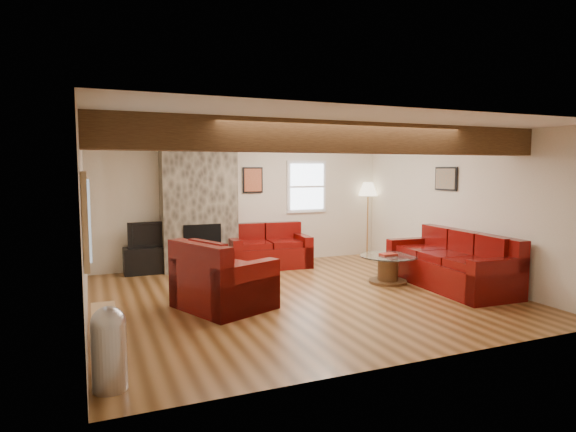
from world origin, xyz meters
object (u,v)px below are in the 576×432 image
object	(u,v)px
television	(151,234)
armchair_red	(224,274)
sofa_three	(449,260)
tv_cabinet	(151,260)
loveseat	(268,246)
floor_lamp	(368,193)
coffee_table	(388,269)

from	to	relation	value
television	armchair_red	bearing A→B (deg)	-76.20
sofa_three	armchair_red	size ratio (longest dim) A/B	1.97
sofa_three	tv_cabinet	world-z (taller)	sofa_three
loveseat	television	size ratio (longest dim) A/B	1.91
television	floor_lamp	world-z (taller)	floor_lamp
sofa_three	tv_cabinet	size ratio (longest dim) A/B	2.37
floor_lamp	tv_cabinet	bearing A→B (deg)	-179.75
sofa_three	television	world-z (taller)	television
loveseat	tv_cabinet	bearing A→B (deg)	176.30
coffee_table	armchair_red	bearing A→B (deg)	-172.93
armchair_red	tv_cabinet	size ratio (longest dim) A/B	1.20
sofa_three	loveseat	xyz separation A→B (m)	(-2.19, 2.64, -0.03)
television	floor_lamp	distance (m)	4.71
coffee_table	tv_cabinet	bearing A→B (deg)	147.27
television	coffee_table	bearing A→B (deg)	-32.73
tv_cabinet	loveseat	bearing A→B (deg)	-7.79
armchair_red	loveseat	bearing A→B (deg)	-55.62
floor_lamp	loveseat	bearing A→B (deg)	-172.63
loveseat	coffee_table	world-z (taller)	loveseat
armchair_red	tv_cabinet	xyz separation A→B (m)	(-0.66, 2.69, -0.23)
television	floor_lamp	size ratio (longest dim) A/B	0.51
armchair_red	floor_lamp	bearing A→B (deg)	-78.87
coffee_table	floor_lamp	size ratio (longest dim) A/B	0.59
loveseat	floor_lamp	xyz separation A→B (m)	(2.47, 0.32, 0.97)
armchair_red	coffee_table	xyz separation A→B (m)	(2.95, 0.37, -0.24)
loveseat	armchair_red	xyz separation A→B (m)	(-1.53, -2.39, 0.06)
armchair_red	coffee_table	size ratio (longest dim) A/B	1.22
sofa_three	television	size ratio (longest dim) A/B	2.81
armchair_red	television	world-z (taller)	television
armchair_red	television	xyz separation A→B (m)	(-0.66, 2.69, 0.25)
sofa_three	loveseat	size ratio (longest dim) A/B	1.47
loveseat	coffee_table	xyz separation A→B (m)	(1.42, -2.02, -0.18)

